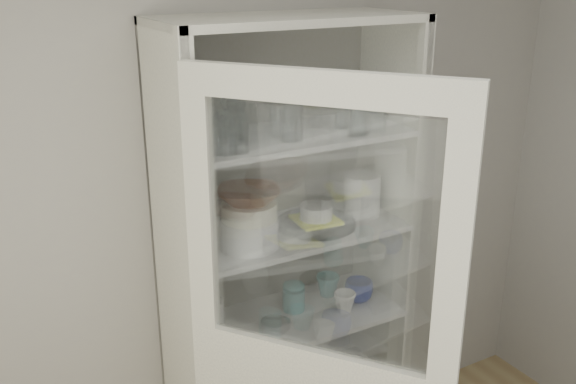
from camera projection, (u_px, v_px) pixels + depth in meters
wall_back at (220, 211)px, 2.68m from camera, size 3.60×0.02×2.60m
pantry_cabinet at (281, 292)px, 2.76m from camera, size 1.00×0.45×2.10m
tumbler_0 at (227, 133)px, 2.17m from camera, size 0.08×0.08×0.14m
tumbler_1 at (213, 136)px, 2.16m from camera, size 0.07×0.07×0.13m
tumbler_2 at (239, 133)px, 2.18m from camera, size 0.08×0.08×0.14m
tumbler_3 at (289, 125)px, 2.31m from camera, size 0.08×0.08×0.13m
tumbler_4 at (358, 118)px, 2.40m from camera, size 0.09×0.09×0.14m
tumbler_5 at (378, 115)px, 2.45m from camera, size 0.07×0.07×0.13m
tumbler_6 at (360, 115)px, 2.44m from camera, size 0.09×0.09×0.14m
tumbler_7 at (190, 129)px, 2.22m from camera, size 0.09×0.09×0.14m
tumbler_8 at (236, 120)px, 2.35m from camera, size 0.08×0.08×0.14m
tumbler_9 at (233, 125)px, 2.33m from camera, size 0.07×0.07×0.12m
tumbler_10 at (279, 116)px, 2.39m from camera, size 0.10×0.10×0.15m
tumbler_11 at (344, 109)px, 2.52m from camera, size 0.09×0.09×0.14m
goblet_0 at (231, 112)px, 2.43m from camera, size 0.07×0.07×0.17m
goblet_1 at (231, 113)px, 2.40m from camera, size 0.08×0.08×0.17m
goblet_2 at (272, 109)px, 2.50m from camera, size 0.07×0.07×0.15m
goblet_3 at (363, 94)px, 2.69m from camera, size 0.08×0.08×0.19m
plate_stack_front at (250, 233)px, 2.42m from camera, size 0.22×0.22×0.11m
plate_stack_back at (210, 221)px, 2.52m from camera, size 0.20×0.20×0.11m
cream_bowl at (249, 211)px, 2.39m from camera, size 0.26×0.26×0.06m
terracotta_bowl at (249, 195)px, 2.37m from camera, size 0.31×0.31×0.06m
glass_platter at (316, 223)px, 2.63m from camera, size 0.36×0.36×0.02m
yellow_trivet at (316, 220)px, 2.62m from camera, size 0.19×0.19×0.01m
white_ramekin at (316, 212)px, 2.61m from camera, size 0.15×0.15×0.06m
grey_bowl_stack at (362, 195)px, 2.71m from camera, size 0.15×0.15×0.18m
mug_blue at (359, 291)px, 2.83m from camera, size 0.14×0.14×0.10m
mug_teal at (328, 285)px, 2.88m from camera, size 0.11×0.11×0.10m
mug_white at (345, 302)px, 2.75m from camera, size 0.12×0.12×0.09m
teal_jar at (294, 298)px, 2.76m from camera, size 0.10×0.10×0.11m
measuring_cups at (274, 325)px, 2.61m from camera, size 0.11×0.11×0.04m
white_canister at (210, 316)px, 2.60m from camera, size 0.12×0.12×0.13m
tin_box at (345, 365)px, 3.01m from camera, size 0.22×0.17×0.06m
tumbler_12 at (293, 121)px, 2.32m from camera, size 0.08×0.08×0.15m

